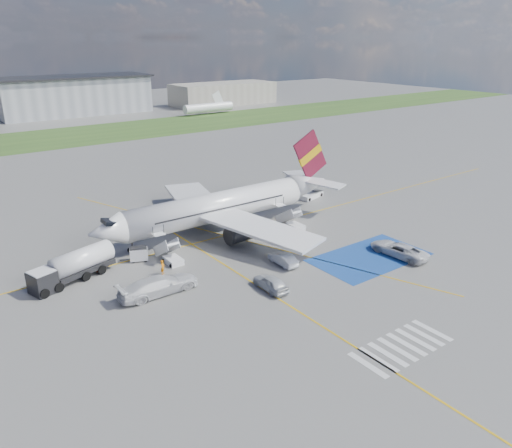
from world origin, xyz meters
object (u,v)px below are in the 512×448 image
object	(u,v)px
car_silver_a	(271,283)
van_white_b	(159,282)
gpu_cart	(139,255)
airliner	(226,205)
van_white_a	(399,247)
fuel_tanker	(73,269)
car_silver_b	(283,259)
belt_loader	(312,196)

from	to	relation	value
car_silver_a	van_white_b	bearing A→B (deg)	-30.48
gpu_cart	van_white_b	bearing A→B (deg)	-77.26
airliner	van_white_b	distance (m)	19.37
airliner	van_white_a	world-z (taller)	airliner
airliner	fuel_tanker	bearing A→B (deg)	-171.62
gpu_cart	van_white_b	distance (m)	8.82
fuel_tanker	gpu_cart	bearing A→B (deg)	-12.96
fuel_tanker	car_silver_b	bearing A→B (deg)	-42.97
belt_loader	car_silver_b	world-z (taller)	belt_loader
belt_loader	car_silver_a	world-z (taller)	car_silver_a
airliner	van_white_b	world-z (taller)	airliner
car_silver_b	van_white_a	distance (m)	14.12
airliner	van_white_b	bearing A→B (deg)	-143.86
airliner	van_white_a	bearing A→B (deg)	-59.45
fuel_tanker	gpu_cart	world-z (taller)	fuel_tanker
gpu_cart	van_white_a	xyz separation A→B (m)	(25.49, -16.99, 0.29)
fuel_tanker	belt_loader	distance (m)	40.86
gpu_cart	belt_loader	bearing A→B (deg)	34.32
gpu_cart	van_white_b	size ratio (longest dim) A/B	0.37
van_white_a	van_white_b	bearing A→B (deg)	-20.21
airliner	car_silver_b	bearing A→B (deg)	-94.30
airliner	belt_loader	size ratio (longest dim) A/B	7.18
fuel_tanker	car_silver_a	world-z (taller)	fuel_tanker
airliner	van_white_b	xyz separation A→B (m)	(-15.54, -11.35, -2.15)
van_white_b	fuel_tanker	bearing A→B (deg)	36.03
fuel_tanker	gpu_cart	xyz separation A→B (m)	(7.62, 0.46, -0.58)
airliner	belt_loader	world-z (taller)	airliner
car_silver_a	van_white_a	distance (m)	17.68
car_silver_a	van_white_a	xyz separation A→B (m)	(17.53, -2.30, 0.27)
fuel_tanker	van_white_a	distance (m)	37.01
car_silver_a	van_white_b	xyz separation A→B (m)	(-9.65, 6.05, 0.47)
gpu_cart	airliner	bearing A→B (deg)	34.82
airliner	van_white_a	distance (m)	23.00
belt_loader	car_silver_b	bearing A→B (deg)	-153.72
fuel_tanker	airliner	bearing A→B (deg)	-8.00
fuel_tanker	car_silver_a	bearing A→B (deg)	-58.79
gpu_cart	car_silver_b	world-z (taller)	gpu_cart
gpu_cart	car_silver_b	bearing A→B (deg)	-16.03
airliner	car_silver_a	bearing A→B (deg)	-108.72
belt_loader	van_white_b	world-z (taller)	van_white_b
fuel_tanker	van_white_b	size ratio (longest dim) A/B	1.51
car_silver_b	van_white_a	bearing A→B (deg)	156.22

